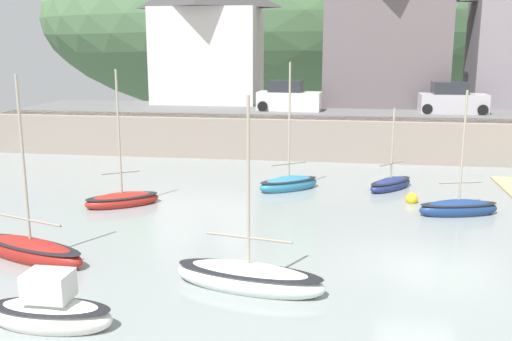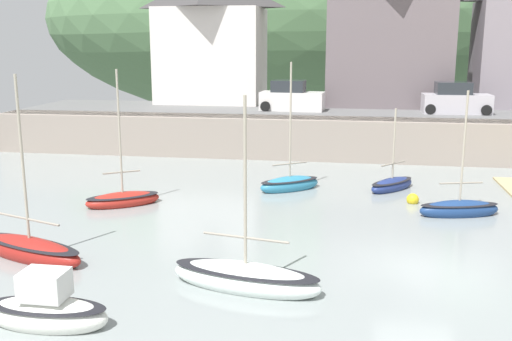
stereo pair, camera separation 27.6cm
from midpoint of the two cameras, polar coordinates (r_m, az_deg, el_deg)
The scene contains 14 objects.
quay_seawall at distance 35.53m, azimuth 12.92°, elevation 3.28°, with size 48.00×9.40×2.40m.
hillside_backdrop at distance 72.81m, azimuth 11.53°, elevation 14.25°, with size 80.00×44.00×26.90m.
waterfront_building_left at distance 43.89m, azimuth -4.16°, elevation 12.86°, with size 7.74×5.80×9.35m.
waterfront_building_centre at distance 42.81m, azimuth 12.96°, elevation 13.70°, with size 8.62×6.09×11.01m.
rowboat_small_beached at distance 28.30m, azimuth 13.34°, elevation -1.32°, with size 2.54×2.79×3.99m.
sailboat_nearest_shore at distance 15.55m, azimuth -19.17°, elevation -12.71°, with size 3.13×1.18×1.62m.
sailboat_far_left at distance 27.54m, azimuth 3.57°, elevation -1.27°, with size 3.09×2.66×6.10m.
motorboat_with_cabin at distance 16.79m, azimuth -0.54°, elevation -10.37°, with size 4.58×2.14×5.65m.
sailboat_blue_trim at distance 24.90m, azimuth 19.42°, elevation -3.50°, with size 3.39×1.77×5.17m.
fishing_boat_green at distance 25.56m, azimuth -12.50°, elevation -2.71°, with size 3.25×2.70×5.88m.
sailboat_white_hull at distance 20.25m, azimuth -20.71°, elevation -7.17°, with size 4.40×2.46×6.06m.
parked_car_near_slipway at distance 38.57m, azimuth 3.66°, elevation 7.04°, with size 4.21×2.00×1.95m.
parked_car_by_wall at distance 38.96m, azimuth 19.00°, elevation 6.45°, with size 4.14×1.82×1.95m.
mooring_buoy at distance 26.21m, azimuth 15.26°, elevation -2.73°, with size 0.53×0.53×0.53m.
Camera 2 is at (-2.25, -17.50, 6.82)m, focal length 41.20 mm.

